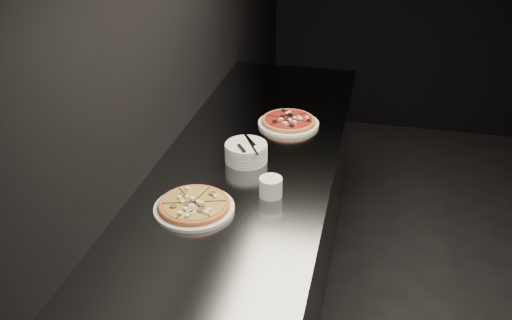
% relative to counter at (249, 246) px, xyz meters
% --- Properties ---
extents(wall_left, '(0.02, 5.00, 2.80)m').
position_rel_counter_xyz_m(wall_left, '(-0.37, 0.00, 0.94)').
color(wall_left, black).
rests_on(wall_left, floor).
extents(counter, '(0.74, 2.44, 0.92)m').
position_rel_counter_xyz_m(counter, '(0.00, 0.00, 0.00)').
color(counter, slate).
rests_on(counter, floor).
extents(pizza_mushroom, '(0.33, 0.33, 0.03)m').
position_rel_counter_xyz_m(pizza_mushroom, '(-0.10, -0.42, 0.48)').
color(pizza_mushroom, white).
rests_on(pizza_mushroom, counter).
extents(pizza_tomato, '(0.29, 0.29, 0.03)m').
position_rel_counter_xyz_m(pizza_tomato, '(0.11, 0.38, 0.48)').
color(pizza_tomato, white).
rests_on(pizza_tomato, counter).
extents(plate_stack, '(0.18, 0.18, 0.08)m').
position_rel_counter_xyz_m(plate_stack, '(-0.01, -0.01, 0.50)').
color(plate_stack, white).
rests_on(plate_stack, counter).
extents(cutlery, '(0.09, 0.18, 0.01)m').
position_rel_counter_xyz_m(cutlery, '(-0.00, -0.02, 0.54)').
color(cutlery, '#ACAEB3').
rests_on(cutlery, plate_stack).
extents(ramekin, '(0.09, 0.09, 0.08)m').
position_rel_counter_xyz_m(ramekin, '(0.15, -0.26, 0.50)').
color(ramekin, white).
rests_on(ramekin, counter).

